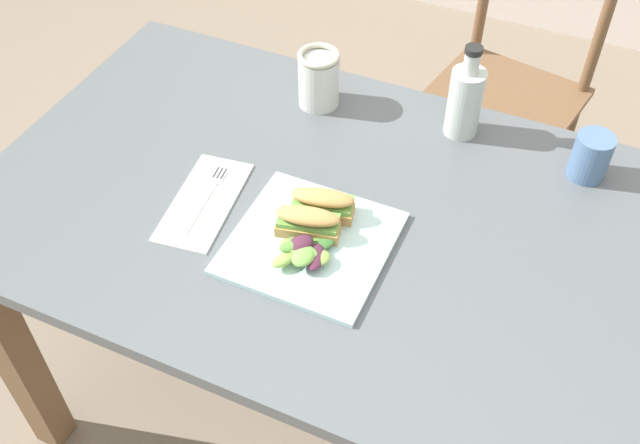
% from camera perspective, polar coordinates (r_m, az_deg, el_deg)
% --- Properties ---
extents(dining_table, '(1.37, 0.83, 0.74)m').
position_cam_1_polar(dining_table, '(1.45, 1.41, -2.56)').
color(dining_table, '#51565B').
rests_on(dining_table, ground).
extents(chair_wooden_far, '(0.47, 0.47, 0.87)m').
position_cam_1_polar(chair_wooden_far, '(2.19, 14.31, 9.68)').
color(chair_wooden_far, brown).
rests_on(chair_wooden_far, ground).
extents(plate_lunch, '(0.27, 0.27, 0.01)m').
position_cam_1_polar(plate_lunch, '(1.30, -0.72, -1.62)').
color(plate_lunch, silver).
rests_on(plate_lunch, dining_table).
extents(sandwich_half_front, '(0.12, 0.07, 0.06)m').
position_cam_1_polar(sandwich_half_front, '(1.29, -0.94, 0.01)').
color(sandwich_half_front, tan).
rests_on(sandwich_half_front, plate_lunch).
extents(sandwich_half_back, '(0.12, 0.07, 0.06)m').
position_cam_1_polar(sandwich_half_back, '(1.32, 0.20, 1.46)').
color(sandwich_half_back, tan).
rests_on(sandwich_half_back, plate_lunch).
extents(salad_mixed_greens, '(0.11, 0.13, 0.03)m').
position_cam_1_polar(salad_mixed_greens, '(1.26, -1.20, -2.16)').
color(salad_mixed_greens, '#3D7033').
rests_on(salad_mixed_greens, plate_lunch).
extents(napkin_folded, '(0.14, 0.25, 0.00)m').
position_cam_1_polar(napkin_folded, '(1.40, -8.97, 1.58)').
color(napkin_folded, white).
rests_on(napkin_folded, dining_table).
extents(fork_on_napkin, '(0.04, 0.19, 0.00)m').
position_cam_1_polar(fork_on_napkin, '(1.40, -8.71, 2.16)').
color(fork_on_napkin, silver).
rests_on(fork_on_napkin, napkin_folded).
extents(bottle_cold_brew, '(0.07, 0.07, 0.20)m').
position_cam_1_polar(bottle_cold_brew, '(1.52, 11.11, 8.96)').
color(bottle_cold_brew, black).
rests_on(bottle_cold_brew, dining_table).
extents(mason_jar_iced_tea, '(0.09, 0.09, 0.12)m').
position_cam_1_polar(mason_jar_iced_tea, '(1.58, -0.10, 10.86)').
color(mason_jar_iced_tea, '#995623').
rests_on(mason_jar_iced_tea, dining_table).
extents(cup_extra_side, '(0.07, 0.07, 0.09)m').
position_cam_1_polar(cup_extra_side, '(1.50, 20.23, 4.79)').
color(cup_extra_side, '#4C6B93').
rests_on(cup_extra_side, dining_table).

